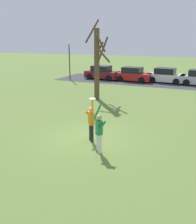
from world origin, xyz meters
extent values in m
plane|color=olive|center=(0.00, 0.00, 0.00)|extent=(120.00, 120.00, 0.00)
cylinder|color=black|center=(0.22, -0.20, 0.41)|extent=(0.14, 0.14, 0.82)
cylinder|color=black|center=(0.38, -0.40, 0.41)|extent=(0.14, 0.14, 0.82)
cube|color=orange|center=(0.30, -0.30, 1.12)|extent=(0.40, 0.42, 0.60)
sphere|color=tan|center=(0.30, -0.30, 1.53)|extent=(0.23, 0.23, 0.23)
cylinder|color=orange|center=(0.16, -0.13, 1.17)|extent=(0.40, 0.37, 0.59)
cylinder|color=orange|center=(0.45, -0.47, 1.75)|extent=(0.09, 0.09, 0.66)
cylinder|color=silver|center=(1.17, -1.34, 0.41)|extent=(0.14, 0.14, 0.82)
cylinder|color=silver|center=(1.00, -1.14, 0.41)|extent=(0.14, 0.14, 0.82)
cube|color=#238447|center=(1.09, -1.24, 1.12)|extent=(0.40, 0.42, 0.60)
sphere|color=tan|center=(1.09, -1.24, 1.53)|extent=(0.23, 0.23, 0.23)
cylinder|color=#238447|center=(1.23, -1.42, 1.17)|extent=(0.40, 0.37, 0.59)
cylinder|color=#238447|center=(0.94, -1.07, 1.72)|extent=(0.30, 0.27, 0.65)
cylinder|color=white|center=(0.45, -0.47, 2.09)|extent=(0.28, 0.28, 0.02)
cube|color=maroon|center=(-6.21, 17.16, 0.55)|extent=(4.24, 2.14, 0.80)
cube|color=black|center=(-6.36, 17.18, 1.27)|extent=(2.23, 1.81, 0.64)
cylinder|color=black|center=(-4.87, 17.96, 0.33)|extent=(0.68, 0.27, 0.66)
cylinder|color=black|center=(-5.02, 16.15, 0.33)|extent=(0.68, 0.27, 0.66)
cylinder|color=black|center=(-7.40, 18.18, 0.33)|extent=(0.68, 0.27, 0.66)
cylinder|color=black|center=(-7.56, 16.36, 0.33)|extent=(0.68, 0.27, 0.66)
cube|color=red|center=(-2.38, 17.12, 0.55)|extent=(4.24, 2.14, 0.80)
cube|color=black|center=(-2.53, 17.14, 1.27)|extent=(2.23, 1.81, 0.64)
cylinder|color=black|center=(-1.03, 17.93, 0.33)|extent=(0.68, 0.27, 0.66)
cylinder|color=black|center=(-1.19, 16.11, 0.33)|extent=(0.68, 0.27, 0.66)
cylinder|color=black|center=(-3.57, 18.14, 0.33)|extent=(0.68, 0.27, 0.66)
cylinder|color=black|center=(-3.72, 16.32, 0.33)|extent=(0.68, 0.27, 0.66)
cube|color=white|center=(1.18, 17.66, 0.55)|extent=(4.24, 2.14, 0.80)
cube|color=black|center=(1.03, 17.67, 1.27)|extent=(2.23, 1.81, 0.64)
cylinder|color=black|center=(2.53, 18.46, 0.33)|extent=(0.68, 0.27, 0.66)
cylinder|color=black|center=(2.37, 16.64, 0.33)|extent=(0.68, 0.27, 0.66)
cylinder|color=black|center=(-0.01, 18.67, 0.33)|extent=(0.68, 0.27, 0.66)
cylinder|color=black|center=(-0.16, 16.86, 0.33)|extent=(0.68, 0.27, 0.66)
cylinder|color=black|center=(3.55, 18.32, 0.33)|extent=(0.68, 0.27, 0.66)
cylinder|color=black|center=(3.40, 16.51, 0.33)|extent=(0.68, 0.27, 0.66)
cube|color=#38383D|center=(-0.74, 17.39, 0.00)|extent=(21.17, 6.40, 0.01)
cylinder|color=brown|center=(-2.79, 7.54, 2.70)|extent=(0.41, 0.41, 5.40)
cylinder|color=brown|center=(-2.48, 8.03, 3.88)|extent=(1.16, 0.82, 1.85)
cylinder|color=brown|center=(-2.39, 7.37, 4.34)|extent=(0.52, 0.96, 1.37)
cylinder|color=brown|center=(-2.79, 7.90, 3.80)|extent=(0.85, 0.15, 1.26)
cylinder|color=brown|center=(-2.13, 7.34, 3.43)|extent=(0.56, 1.46, 1.16)
cylinder|color=brown|center=(-3.31, 7.84, 5.19)|extent=(0.78, 1.21, 1.76)
cylinder|color=#2D2D33|center=(-9.67, 15.39, 2.00)|extent=(0.12, 0.12, 4.00)
sphere|color=silver|center=(-9.67, 15.39, 4.12)|extent=(0.28, 0.28, 0.28)
camera|label=1|loc=(4.72, -9.90, 4.59)|focal=38.90mm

